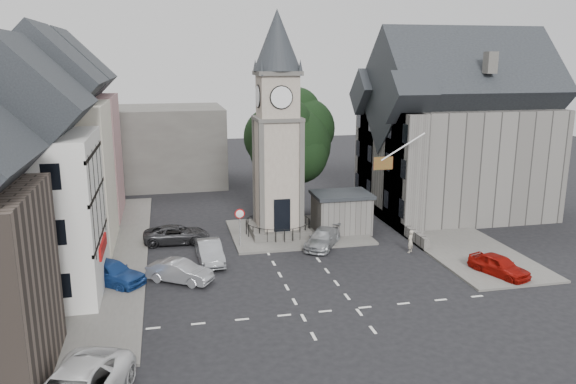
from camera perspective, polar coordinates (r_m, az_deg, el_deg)
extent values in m
plane|color=black|center=(35.05, 1.59, -8.21)|extent=(120.00, 120.00, 0.00)
cube|color=#595651|center=(39.99, -18.37, -6.03)|extent=(6.00, 30.00, 0.14)
cube|color=#595651|center=(46.16, 13.76, -3.12)|extent=(6.00, 26.00, 0.14)
cube|color=#595651|center=(42.68, 0.95, -4.07)|extent=(10.00, 8.00, 0.16)
cube|color=silver|center=(30.18, 4.17, -11.96)|extent=(20.00, 8.00, 0.01)
cube|color=#4C4944|center=(42.29, -1.03, -3.85)|extent=(4.20, 4.20, 0.70)
torus|color=black|center=(42.08, -1.03, -2.90)|extent=(4.86, 4.86, 0.06)
cube|color=gray|center=(41.20, -1.05, 1.93)|extent=(3.00, 3.00, 8.00)
cube|color=black|center=(40.49, -0.63, -2.36)|extent=(1.20, 0.25, 2.40)
cube|color=#4C4944|center=(40.59, -1.08, 7.47)|extent=(3.30, 3.30, 0.25)
cube|color=gray|center=(40.46, -1.09, 9.72)|extent=(2.70, 2.70, 3.20)
cylinder|color=white|center=(39.09, -0.68, 9.59)|extent=(1.50, 0.12, 1.50)
cube|color=#4C4944|center=(40.38, -1.10, 11.99)|extent=(3.10, 3.10, 0.30)
cone|color=black|center=(40.39, -1.11, 15.18)|extent=(3.40, 3.40, 4.20)
cube|color=#5E5B57|center=(42.70, 5.43, -2.27)|extent=(4.00, 3.00, 2.80)
cube|color=black|center=(42.30, 5.48, -0.25)|extent=(4.30, 3.30, 0.25)
cylinder|color=black|center=(46.92, 0.15, 0.24)|extent=(0.70, 0.70, 4.40)
cylinder|color=black|center=(39.17, -4.91, -3.95)|extent=(0.10, 0.10, 2.50)
cone|color=#A50C0C|center=(38.72, -4.93, -2.23)|extent=(0.70, 0.06, 0.70)
cone|color=white|center=(38.70, -4.92, -2.23)|extent=(0.54, 0.04, 0.54)
cube|color=tan|center=(48.83, -21.18, 3.20)|extent=(7.50, 7.00, 10.00)
cube|color=#F0E9C9|center=(41.07, -22.77, 1.26)|extent=(7.50, 7.00, 10.00)
cube|color=silver|center=(33.55, -25.01, -2.40)|extent=(7.50, 7.00, 9.00)
cube|color=#4C4944|center=(60.38, -16.18, 4.43)|extent=(20.00, 10.00, 8.00)
cube|color=#5E5B57|center=(49.58, 16.70, 3.10)|extent=(14.00, 10.00, 9.00)
cube|color=#5E5B57|center=(43.74, 11.78, 2.06)|extent=(1.60, 4.40, 9.00)
cube|color=#5E5B57|center=(50.10, 8.53, 3.62)|extent=(1.60, 4.40, 9.00)
cube|color=#5E5B57|center=(46.68, 9.62, -2.24)|extent=(0.40, 16.00, 0.90)
cylinder|color=white|center=(39.44, 11.62, 4.53)|extent=(3.17, 0.10, 1.89)
plane|color=#B21414|center=(39.08, 9.66, 2.90)|extent=(1.40, 0.00, 1.40)
imported|color=navy|center=(34.69, -17.64, -7.76)|extent=(4.61, 4.17, 1.52)
imported|color=#96989D|center=(34.07, -10.93, -7.94)|extent=(4.09, 3.28, 1.31)
imported|color=#2A2A2C|center=(41.00, -11.25, -4.25)|extent=(4.73, 2.34, 1.29)
imported|color=gray|center=(36.89, -7.96, -6.04)|extent=(1.72, 4.34, 1.41)
imported|color=#999CA0|center=(39.53, 3.55, -4.72)|extent=(3.78, 4.54, 1.24)
imported|color=#970E08|center=(36.69, 20.65, -7.00)|extent=(2.81, 4.14, 1.31)
imported|color=#B3A893|center=(39.19, 12.32, -4.92)|extent=(0.68, 0.66, 1.57)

